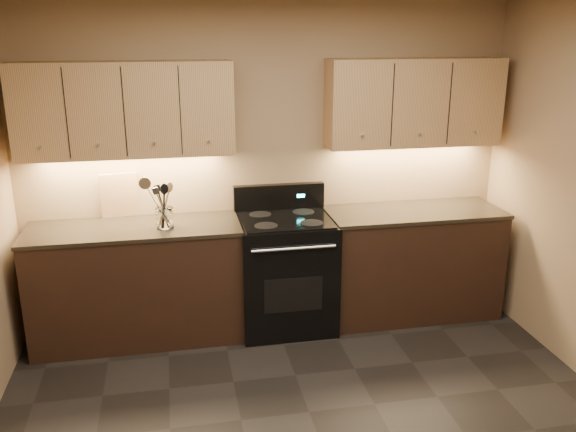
% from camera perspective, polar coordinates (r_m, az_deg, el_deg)
% --- Properties ---
extents(wall_back, '(4.00, 0.04, 2.60)m').
position_cam_1_polar(wall_back, '(5.04, -1.85, 4.81)').
color(wall_back, '#99825A').
rests_on(wall_back, ground).
extents(counter_left, '(1.62, 0.62, 0.93)m').
position_cam_1_polar(counter_left, '(4.96, -13.89, -6.07)').
color(counter_left, black).
rests_on(counter_left, ground).
extents(counter_right, '(1.46, 0.62, 0.93)m').
position_cam_1_polar(counter_right, '(5.32, 11.45, -4.24)').
color(counter_right, black).
rests_on(counter_right, ground).
extents(stove, '(0.76, 0.68, 1.14)m').
position_cam_1_polar(stove, '(5.00, -0.25, -5.16)').
color(stove, black).
rests_on(stove, ground).
extents(upper_cab_left, '(1.60, 0.30, 0.70)m').
position_cam_1_polar(upper_cab_left, '(4.75, -14.99, 9.60)').
color(upper_cab_left, tan).
rests_on(upper_cab_left, wall_back).
extents(upper_cab_right, '(1.44, 0.30, 0.70)m').
position_cam_1_polar(upper_cab_right, '(5.14, 11.71, 10.36)').
color(upper_cab_right, tan).
rests_on(upper_cab_right, wall_back).
extents(outlet_plate, '(0.08, 0.01, 0.12)m').
position_cam_1_polar(outlet_plate, '(5.04, -16.56, 1.98)').
color(outlet_plate, '#B2B5BA').
rests_on(outlet_plate, wall_back).
extents(utensil_crock, '(0.15, 0.15, 0.16)m').
position_cam_1_polar(utensil_crock, '(4.69, -11.46, -0.23)').
color(utensil_crock, white).
rests_on(utensil_crock, counter_left).
extents(cutting_board, '(0.29, 0.10, 0.36)m').
position_cam_1_polar(cutting_board, '(5.02, -15.53, 1.88)').
color(cutting_board, tan).
rests_on(cutting_board, counter_left).
extents(wooden_spoon, '(0.16, 0.08, 0.34)m').
position_cam_1_polar(wooden_spoon, '(4.66, -11.97, 1.05)').
color(wooden_spoon, tan).
rests_on(wooden_spoon, utensil_crock).
extents(black_spoon, '(0.09, 0.12, 0.34)m').
position_cam_1_polar(black_spoon, '(4.68, -11.69, 1.11)').
color(black_spoon, black).
rests_on(black_spoon, utensil_crock).
extents(black_turner, '(0.16, 0.15, 0.35)m').
position_cam_1_polar(black_turner, '(4.65, -11.28, 1.01)').
color(black_turner, black).
rests_on(black_turner, utensil_crock).
extents(steel_spatula, '(0.18, 0.15, 0.37)m').
position_cam_1_polar(steel_spatula, '(4.66, -11.10, 1.14)').
color(steel_spatula, silver).
rests_on(steel_spatula, utensil_crock).
extents(steel_skimmer, '(0.25, 0.09, 0.40)m').
position_cam_1_polar(steel_skimmer, '(4.64, -11.19, 1.41)').
color(steel_skimmer, silver).
rests_on(steel_skimmer, utensil_crock).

